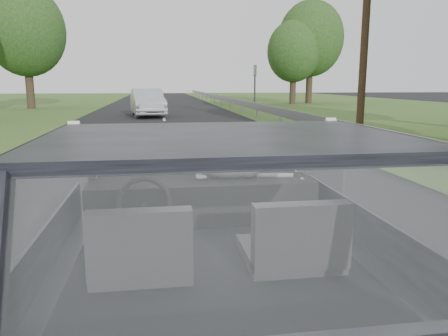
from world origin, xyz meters
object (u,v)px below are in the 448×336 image
object	(u,v)px
other_car	(147,102)
utility_pole	(366,17)
highway_sign	(255,88)
subject_car	(213,248)
cat	(231,167)

from	to	relation	value
other_car	utility_pole	bearing A→B (deg)	-60.76
other_car	highway_sign	world-z (taller)	highway_sign
other_car	utility_pole	distance (m)	12.02
subject_car	other_car	bearing A→B (deg)	92.20
utility_pole	subject_car	bearing A→B (deg)	-119.57
subject_car	utility_pole	distance (m)	12.70
cat	other_car	xyz separation A→B (m)	(-0.99, 19.53, -0.39)
subject_car	other_car	size ratio (longest dim) A/B	0.95
subject_car	cat	xyz separation A→B (m)	(0.21, 0.63, 0.36)
utility_pole	cat	bearing A→B (deg)	-120.21
highway_sign	other_car	bearing A→B (deg)	-140.49
other_car	subject_car	bearing A→B (deg)	-94.69
subject_car	highway_sign	xyz separation A→B (m)	(5.76, 24.65, 0.65)
cat	highway_sign	xyz separation A→B (m)	(5.55, 24.01, 0.29)
utility_pole	other_car	bearing A→B (deg)	126.13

